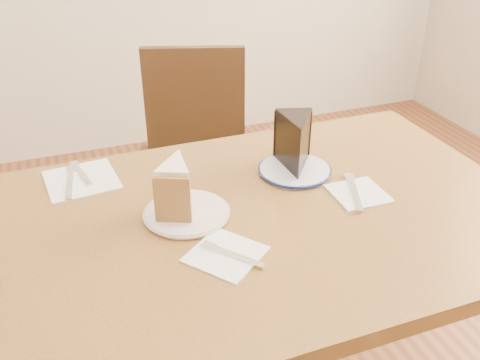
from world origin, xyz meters
name	(u,v)px	position (x,y,z in m)	size (l,w,h in m)	color
table	(269,246)	(0.00, 0.00, 0.65)	(1.20, 0.80, 0.75)	#553617
chair_far	(196,163)	(0.03, 0.74, 0.49)	(0.55, 0.55, 0.88)	black
plate_cream	(187,213)	(-0.18, 0.05, 0.76)	(0.18, 0.18, 0.01)	silver
plate_navy	(295,170)	(0.13, 0.14, 0.76)	(0.18, 0.18, 0.01)	white
carrot_cake	(177,186)	(-0.19, 0.07, 0.82)	(0.07, 0.11, 0.11)	white
chocolate_cake	(296,146)	(0.13, 0.15, 0.82)	(0.09, 0.13, 0.12)	black
napkin_cream	(226,254)	(-0.15, -0.12, 0.75)	(0.13, 0.13, 0.00)	white
napkin_navy	(358,193)	(0.23, -0.01, 0.75)	(0.12, 0.12, 0.00)	white
napkin_spare	(82,180)	(-0.38, 0.29, 0.75)	(0.17, 0.17, 0.00)	white
fork_cream	(233,255)	(-0.14, -0.13, 0.76)	(0.01, 0.14, 0.00)	silver
knife_navy	(354,192)	(0.22, 0.00, 0.76)	(0.02, 0.17, 0.00)	silver
fork_spare	(81,173)	(-0.38, 0.32, 0.76)	(0.01, 0.14, 0.00)	silver
knife_spare	(70,182)	(-0.41, 0.28, 0.76)	(0.01, 0.16, 0.00)	silver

